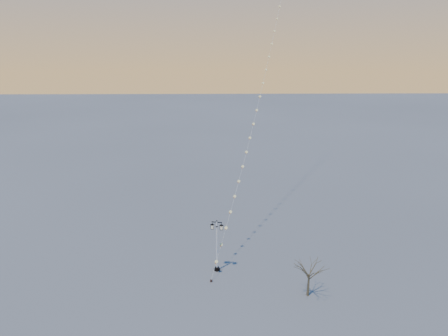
{
  "coord_description": "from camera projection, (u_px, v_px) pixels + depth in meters",
  "views": [
    {
      "loc": [
        -0.06,
        -28.57,
        19.42
      ],
      "look_at": [
        0.68,
        6.75,
        8.69
      ],
      "focal_mm": 31.59,
      "sensor_mm": 36.0,
      "label": 1
    }
  ],
  "objects": [
    {
      "name": "ground",
      "position": [
        218.0,
        291.0,
        32.98
      ],
      "size": [
        300.0,
        300.0,
        0.0
      ],
      "primitive_type": "plane",
      "color": "#5C5D5D",
      "rests_on": "ground"
    },
    {
      "name": "bare_tree",
      "position": [
        309.0,
        269.0,
        31.63
      ],
      "size": [
        2.13,
        2.13,
        3.54
      ],
      "rotation": [
        0.0,
        0.0,
        -0.16
      ],
      "color": "#49402A",
      "rests_on": "ground"
    },
    {
      "name": "kite_train",
      "position": [
        264.0,
        62.0,
        45.08
      ],
      "size": [
        12.63,
        33.96,
        36.21
      ],
      "rotation": [
        0.0,
        0.0,
        0.14
      ],
      "color": "black",
      "rests_on": "ground"
    },
    {
      "name": "street_lamp",
      "position": [
        217.0,
        243.0,
        35.22
      ],
      "size": [
        1.24,
        0.61,
        4.97
      ],
      "rotation": [
        0.0,
        0.0,
        -0.21
      ],
      "color": "black",
      "rests_on": "ground"
    }
  ]
}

